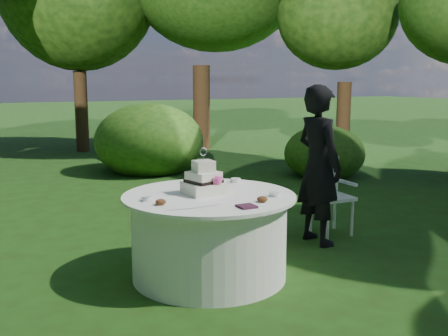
{
  "coord_description": "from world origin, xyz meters",
  "views": [
    {
      "loc": [
        -1.94,
        -4.17,
        1.79
      ],
      "look_at": [
        0.15,
        0.0,
        1.0
      ],
      "focal_mm": 42.0,
      "sensor_mm": 36.0,
      "label": 1
    }
  ],
  "objects_px": {
    "guest": "(319,165)",
    "cake": "(204,181)",
    "napkins": "(247,206)",
    "table": "(209,235)",
    "chair": "(328,190)"
  },
  "relations": [
    {
      "from": "napkins",
      "to": "cake",
      "type": "bearing_deg",
      "value": 98.71
    },
    {
      "from": "napkins",
      "to": "table",
      "type": "height_order",
      "value": "napkins"
    },
    {
      "from": "guest",
      "to": "table",
      "type": "bearing_deg",
      "value": 101.91
    },
    {
      "from": "napkins",
      "to": "guest",
      "type": "height_order",
      "value": "guest"
    },
    {
      "from": "table",
      "to": "cake",
      "type": "relative_size",
      "value": 3.65
    },
    {
      "from": "guest",
      "to": "table",
      "type": "height_order",
      "value": "guest"
    },
    {
      "from": "napkins",
      "to": "cake",
      "type": "xyz_separation_m",
      "value": [
        -0.1,
        0.62,
        0.1
      ]
    },
    {
      "from": "table",
      "to": "chair",
      "type": "distance_m",
      "value": 1.96
    },
    {
      "from": "guest",
      "to": "cake",
      "type": "distance_m",
      "value": 1.57
    },
    {
      "from": "napkins",
      "to": "chair",
      "type": "relative_size",
      "value": 0.16
    },
    {
      "from": "napkins",
      "to": "guest",
      "type": "xyz_separation_m",
      "value": [
        1.43,
        0.97,
        0.09
      ]
    },
    {
      "from": "guest",
      "to": "chair",
      "type": "xyz_separation_m",
      "value": [
        0.34,
        0.26,
        -0.35
      ]
    },
    {
      "from": "napkins",
      "to": "table",
      "type": "distance_m",
      "value": 0.7
    },
    {
      "from": "guest",
      "to": "chair",
      "type": "relative_size",
      "value": 1.96
    },
    {
      "from": "guest",
      "to": "chair",
      "type": "bearing_deg",
      "value": -55.75
    }
  ]
}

